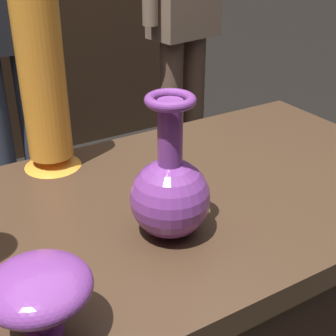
{
  "coord_description": "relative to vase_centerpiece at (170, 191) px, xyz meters",
  "views": [
    {
      "loc": [
        -0.43,
        -0.72,
        1.31
      ],
      "look_at": [
        -0.03,
        -0.05,
        0.9
      ],
      "focal_mm": 52.18,
      "sensor_mm": 36.0,
      "label": 1
    }
  ],
  "objects": [
    {
      "name": "vase_centerpiece",
      "position": [
        0.0,
        0.0,
        0.0
      ],
      "size": [
        0.14,
        0.14,
        0.26
      ],
      "color": "#7A388E",
      "rests_on": "display_plinth"
    },
    {
      "name": "vase_left_accent",
      "position": [
        -0.27,
        -0.12,
        -0.0
      ],
      "size": [
        0.14,
        0.14,
        0.11
      ],
      "color": "#7A388E",
      "rests_on": "display_plinth"
    },
    {
      "name": "vase_right_accent",
      "position": [
        -0.09,
        0.36,
        0.1
      ],
      "size": [
        0.13,
        0.13,
        0.38
      ],
      "color": "orange",
      "rests_on": "display_plinth"
    },
    {
      "name": "visitor_center_back",
      "position": [
        0.13,
        1.66,
        0.0
      ],
      "size": [
        0.47,
        0.19,
        1.52
      ],
      "rotation": [
        0.0,
        0.0,
        3.09
      ],
      "color": "#333847",
      "rests_on": "ground_plane"
    },
    {
      "name": "visitor_near_right",
      "position": [
        0.89,
        1.34,
        0.06
      ],
      "size": [
        0.46,
        0.23,
        1.61
      ],
      "rotation": [
        0.0,
        0.0,
        3.31
      ],
      "color": "brown",
      "rests_on": "ground_plane"
    }
  ]
}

